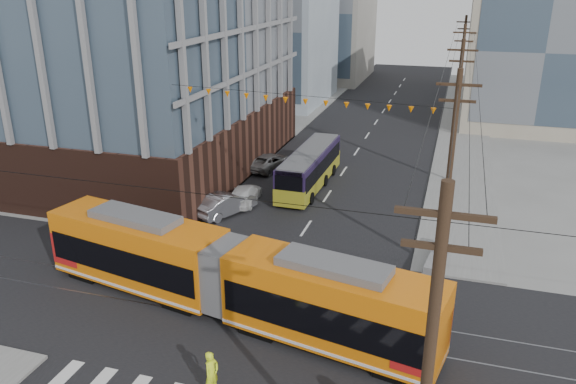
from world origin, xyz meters
name	(u,v)px	position (x,y,z in m)	size (l,w,h in m)	color
ground	(219,360)	(0.00, 0.00, 0.00)	(160.00, 160.00, 0.00)	slate
bg_bldg_nw_near	(257,30)	(-17.00, 52.00, 9.00)	(18.00, 16.00, 18.00)	#8C99A5
bg_bldg_ne_near	(537,50)	(16.00, 48.00, 8.00)	(14.00, 14.00, 16.00)	gray
bg_bldg_nw_far	(318,13)	(-14.00, 72.00, 10.00)	(16.00, 18.00, 20.00)	gray
bg_bldg_ne_far	(536,42)	(18.00, 68.00, 7.00)	(16.00, 16.00, 14.00)	#8C99A5
utility_pole_far	(462,61)	(8.50, 56.00, 5.50)	(0.30, 0.30, 11.00)	black
streetcar	(227,276)	(-1.04, 3.52, 1.97)	(20.44, 2.87, 3.94)	orange
city_bus	(310,168)	(-1.82, 21.72, 1.50)	(2.30, 10.61, 3.01)	#221538
parked_car_silver	(226,204)	(-5.86, 14.68, 0.76)	(1.62, 4.64, 1.53)	#93949C
parked_car_white	(244,194)	(-5.39, 17.00, 0.64)	(1.80, 4.44, 1.29)	silver
parked_car_grey	(270,162)	(-6.10, 24.74, 0.67)	(2.21, 4.79, 1.33)	slate
pedestrian	(212,373)	(0.59, -1.93, 0.94)	(0.68, 0.45, 1.88)	#E3FF22
jersey_barrier	(436,258)	(8.30, 11.34, 0.43)	(0.97, 4.32, 0.86)	slate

